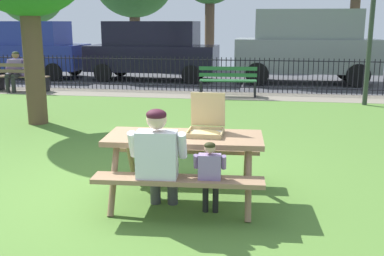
{
  "coord_description": "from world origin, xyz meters",
  "views": [
    {
      "loc": [
        1.76,
        -5.19,
        2.05
      ],
      "look_at": [
        0.89,
        0.29,
        0.75
      ],
      "focal_mm": 42.5,
      "sensor_mm": 36.0,
      "label": 1
    }
  ],
  "objects_px": {
    "child_at_table": "(210,172)",
    "parked_car_center": "(306,45)",
    "park_bench_center": "(228,82)",
    "parked_car_far_left": "(24,48)",
    "person_on_park_bench": "(15,69)",
    "park_bench_left": "(21,78)",
    "adult_at_table": "(159,157)",
    "pizza_box_open": "(206,126)",
    "parked_car_left": "(153,49)",
    "lamp_post_walkway": "(373,2)",
    "pizza_slice_on_table": "(170,132)",
    "picnic_table_foreground": "(184,150)"
  },
  "relations": [
    {
      "from": "pizza_box_open",
      "to": "person_on_park_bench",
      "type": "relative_size",
      "value": 0.39
    },
    {
      "from": "park_bench_left",
      "to": "lamp_post_walkway",
      "type": "distance_m",
      "value": 10.03
    },
    {
      "from": "child_at_table",
      "to": "person_on_park_bench",
      "type": "bearing_deg",
      "value": 130.02
    },
    {
      "from": "lamp_post_walkway",
      "to": "parked_car_left",
      "type": "bearing_deg",
      "value": 147.59
    },
    {
      "from": "pizza_box_open",
      "to": "child_at_table",
      "type": "bearing_deg",
      "value": -78.95
    },
    {
      "from": "adult_at_table",
      "to": "child_at_table",
      "type": "xyz_separation_m",
      "value": [
        0.55,
        0.01,
        -0.14
      ]
    },
    {
      "from": "person_on_park_bench",
      "to": "park_bench_left",
      "type": "bearing_deg",
      "value": -5.79
    },
    {
      "from": "person_on_park_bench",
      "to": "parked_car_left",
      "type": "relative_size",
      "value": 0.26
    },
    {
      "from": "picnic_table_foreground",
      "to": "pizza_box_open",
      "type": "relative_size",
      "value": 4.05
    },
    {
      "from": "pizza_slice_on_table",
      "to": "park_bench_left",
      "type": "xyz_separation_m",
      "value": [
        -6.15,
        7.56,
        -0.36
      ]
    },
    {
      "from": "parked_car_far_left",
      "to": "parked_car_center",
      "type": "height_order",
      "value": "parked_car_center"
    },
    {
      "from": "park_bench_left",
      "to": "lamp_post_walkway",
      "type": "xyz_separation_m",
      "value": [
        9.78,
        -0.79,
        2.11
      ]
    },
    {
      "from": "pizza_box_open",
      "to": "park_bench_left",
      "type": "distance_m",
      "value": 10.03
    },
    {
      "from": "lamp_post_walkway",
      "to": "parked_car_center",
      "type": "relative_size",
      "value": 0.88
    },
    {
      "from": "lamp_post_walkway",
      "to": "parked_car_far_left",
      "type": "height_order",
      "value": "lamp_post_walkway"
    },
    {
      "from": "parked_car_left",
      "to": "adult_at_table",
      "type": "bearing_deg",
      "value": -75.87
    },
    {
      "from": "parked_car_far_left",
      "to": "parked_car_left",
      "type": "relative_size",
      "value": 0.99
    },
    {
      "from": "person_on_park_bench",
      "to": "parked_car_center",
      "type": "height_order",
      "value": "parked_car_center"
    },
    {
      "from": "park_bench_left",
      "to": "parked_car_center",
      "type": "bearing_deg",
      "value": 21.35
    },
    {
      "from": "adult_at_table",
      "to": "parked_car_left",
      "type": "bearing_deg",
      "value": 104.13
    },
    {
      "from": "park_bench_left",
      "to": "parked_car_far_left",
      "type": "xyz_separation_m",
      "value": [
        -1.71,
        3.35,
        0.68
      ]
    },
    {
      "from": "person_on_park_bench",
      "to": "parked_car_far_left",
      "type": "bearing_deg",
      "value": 114.5
    },
    {
      "from": "pizza_slice_on_table",
      "to": "parked_car_center",
      "type": "xyz_separation_m",
      "value": [
        2.43,
        10.92,
        0.53
      ]
    },
    {
      "from": "child_at_table",
      "to": "park_bench_center",
      "type": "xyz_separation_m",
      "value": [
        -0.48,
        8.2,
        -0.1
      ]
    },
    {
      "from": "park_bench_center",
      "to": "parked_car_left",
      "type": "distance_m",
      "value": 4.54
    },
    {
      "from": "pizza_slice_on_table",
      "to": "parked_car_left",
      "type": "bearing_deg",
      "value": 104.87
    },
    {
      "from": "lamp_post_walkway",
      "to": "parked_car_left",
      "type": "xyz_separation_m",
      "value": [
        -6.52,
        4.14,
        -1.43
      ]
    },
    {
      "from": "park_bench_center",
      "to": "parked_car_center",
      "type": "distance_m",
      "value": 4.19
    },
    {
      "from": "adult_at_table",
      "to": "parked_car_far_left",
      "type": "distance_m",
      "value": 13.99
    },
    {
      "from": "pizza_box_open",
      "to": "parked_car_far_left",
      "type": "xyz_separation_m",
      "value": [
        -8.29,
        10.91,
        0.24
      ]
    },
    {
      "from": "child_at_table",
      "to": "lamp_post_walkway",
      "type": "xyz_separation_m",
      "value": [
        3.06,
        7.41,
        2.01
      ]
    },
    {
      "from": "park_bench_left",
      "to": "parked_car_center",
      "type": "relative_size",
      "value": 0.34
    },
    {
      "from": "pizza_box_open",
      "to": "parked_car_center",
      "type": "bearing_deg",
      "value": 79.62
    },
    {
      "from": "parked_car_far_left",
      "to": "parked_car_center",
      "type": "xyz_separation_m",
      "value": [
        10.29,
        0.0,
        0.21
      ]
    },
    {
      "from": "picnic_table_foreground",
      "to": "lamp_post_walkway",
      "type": "bearing_deg",
      "value": 63.61
    },
    {
      "from": "person_on_park_bench",
      "to": "lamp_post_walkway",
      "type": "xyz_separation_m",
      "value": [
        9.96,
        -0.8,
        1.87
      ]
    },
    {
      "from": "child_at_table",
      "to": "parked_car_center",
      "type": "height_order",
      "value": "parked_car_center"
    },
    {
      "from": "adult_at_table",
      "to": "child_at_table",
      "type": "bearing_deg",
      "value": 0.61
    },
    {
      "from": "child_at_table",
      "to": "picnic_table_foreground",
      "type": "bearing_deg",
      "value": 125.53
    },
    {
      "from": "pizza_box_open",
      "to": "park_bench_left",
      "type": "relative_size",
      "value": 0.29
    },
    {
      "from": "parked_car_center",
      "to": "picnic_table_foreground",
      "type": "bearing_deg",
      "value": -101.44
    },
    {
      "from": "parked_car_left",
      "to": "parked_car_center",
      "type": "distance_m",
      "value": 5.33
    },
    {
      "from": "child_at_table",
      "to": "park_bench_left",
      "type": "bearing_deg",
      "value": 129.31
    },
    {
      "from": "pizza_slice_on_table",
      "to": "parked_car_center",
      "type": "distance_m",
      "value": 11.2
    },
    {
      "from": "child_at_table",
      "to": "person_on_park_bench",
      "type": "xyz_separation_m",
      "value": [
        -6.9,
        8.22,
        0.14
      ]
    },
    {
      "from": "child_at_table",
      "to": "parked_car_center",
      "type": "xyz_separation_m",
      "value": [
        1.87,
        11.55,
        0.79
      ]
    },
    {
      "from": "person_on_park_bench",
      "to": "park_bench_center",
      "type": "bearing_deg",
      "value": -0.17
    },
    {
      "from": "park_bench_left",
      "to": "parked_car_far_left",
      "type": "relative_size",
      "value": 0.35
    },
    {
      "from": "park_bench_left",
      "to": "park_bench_center",
      "type": "distance_m",
      "value": 6.23
    },
    {
      "from": "pizza_box_open",
      "to": "pizza_slice_on_table",
      "type": "distance_m",
      "value": 0.44
    }
  ]
}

